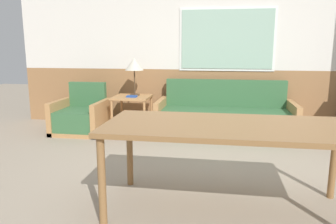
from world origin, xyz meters
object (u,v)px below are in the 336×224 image
Objects in this scene: couch at (225,119)px; armchair at (81,118)px; table_lamp at (134,65)px; side_table at (132,102)px; dining_table at (229,132)px.

couch is 2.27m from armchair.
table_lamp is (-1.46, 0.09, 0.81)m from couch.
side_table is (0.78, 0.23, 0.24)m from armchair.
side_table is (-1.48, -0.01, 0.24)m from couch.
dining_table is (1.48, -2.46, 0.19)m from side_table.
side_table is at bearing -100.93° from table_lamp.
couch is 2.69× the size of armchair.
table_lamp reaches higher than side_table.
dining_table is (0.00, -2.48, 0.43)m from couch.
armchair is (-2.26, -0.24, -0.01)m from couch.
armchair is 1.34× the size of side_table.
couch is at bearing 90.04° from dining_table.
armchair is at bearing 135.31° from dining_table.
couch is 1.67m from table_lamp.
armchair is at bearing -163.67° from side_table.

